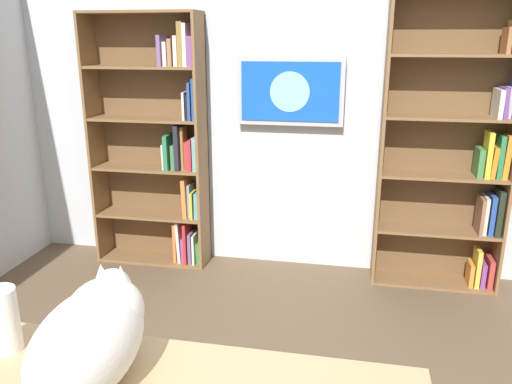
{
  "coord_description": "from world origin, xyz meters",
  "views": [
    {
      "loc": [
        -0.47,
        1.69,
        1.8
      ],
      "look_at": [
        0.06,
        -1.05,
        0.95
      ],
      "focal_mm": 35.48,
      "sensor_mm": 36.0,
      "label": 1
    }
  ],
  "objects_px": {
    "wall_mounted_tv": "(290,91)",
    "bookshelf_left": "(459,150)",
    "paper_towel_roll": "(3,320)",
    "cat": "(93,334)",
    "bookshelf_right": "(162,145)"
  },
  "relations": [
    {
      "from": "wall_mounted_tv",
      "to": "bookshelf_left",
      "type": "bearing_deg",
      "value": 176.32
    },
    {
      "from": "bookshelf_left",
      "to": "paper_towel_roll",
      "type": "bearing_deg",
      "value": 51.51
    },
    {
      "from": "bookshelf_left",
      "to": "wall_mounted_tv",
      "type": "distance_m",
      "value": 1.29
    },
    {
      "from": "bookshelf_left",
      "to": "cat",
      "type": "relative_size",
      "value": 3.24
    },
    {
      "from": "bookshelf_right",
      "to": "bookshelf_left",
      "type": "bearing_deg",
      "value": -179.96
    },
    {
      "from": "cat",
      "to": "wall_mounted_tv",
      "type": "bearing_deg",
      "value": -96.41
    },
    {
      "from": "wall_mounted_tv",
      "to": "cat",
      "type": "distance_m",
      "value": 2.63
    },
    {
      "from": "bookshelf_right",
      "to": "wall_mounted_tv",
      "type": "bearing_deg",
      "value": -175.46
    },
    {
      "from": "bookshelf_right",
      "to": "paper_towel_roll",
      "type": "relative_size",
      "value": 8.55
    },
    {
      "from": "bookshelf_right",
      "to": "cat",
      "type": "distance_m",
      "value": 2.59
    },
    {
      "from": "cat",
      "to": "bookshelf_left",
      "type": "bearing_deg",
      "value": -121.41
    },
    {
      "from": "cat",
      "to": "paper_towel_roll",
      "type": "height_order",
      "value": "cat"
    },
    {
      "from": "wall_mounted_tv",
      "to": "paper_towel_roll",
      "type": "distance_m",
      "value": 2.63
    },
    {
      "from": "bookshelf_left",
      "to": "bookshelf_right",
      "type": "bearing_deg",
      "value": 0.04
    },
    {
      "from": "cat",
      "to": "bookshelf_right",
      "type": "bearing_deg",
      "value": -73.69
    }
  ]
}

